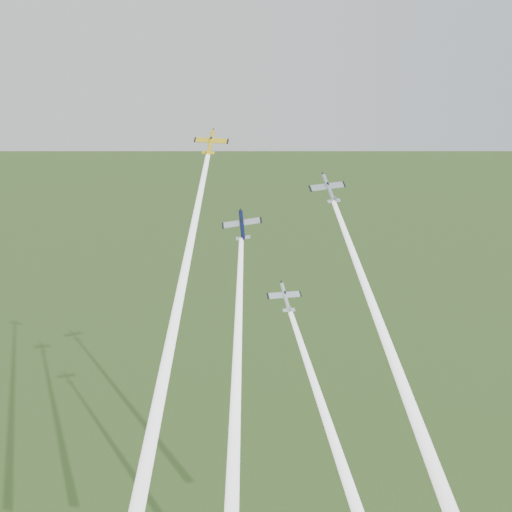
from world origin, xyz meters
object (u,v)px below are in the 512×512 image
plane_silver_low (285,297)px  plane_yellow (211,142)px  plane_navy (242,225)px  plane_silver_right (329,188)px

plane_silver_low → plane_yellow: bearing=108.2°
plane_navy → plane_silver_right: plane_silver_right is taller
plane_navy → plane_silver_low: (6.24, -13.62, -11.38)m
plane_silver_right → plane_silver_low: (-12.33, -14.15, -18.31)m
plane_silver_right → plane_silver_low: 26.22m
plane_yellow → plane_navy: size_ratio=0.87×
plane_yellow → plane_navy: 18.08m
plane_silver_low → plane_silver_right: bearing=33.4°
plane_yellow → plane_silver_low: size_ratio=0.97×
plane_yellow → plane_silver_right: size_ratio=0.84×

